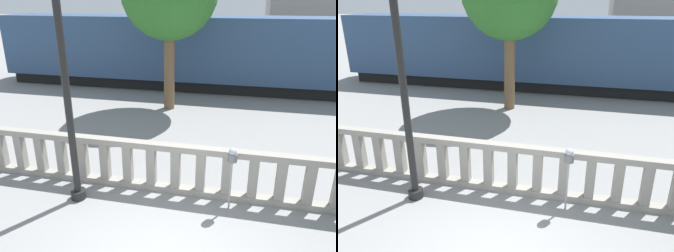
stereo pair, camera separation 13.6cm
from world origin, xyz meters
TOP-DOWN VIEW (x-y plane):
  - balustrade at (0.00, 2.47)m, footprint 16.07×0.24m
  - lamppost at (-2.35, 1.71)m, footprint 0.43×0.43m
  - parking_meter at (0.96, 2.09)m, footprint 0.20×0.20m
  - train_near at (0.97, 12.08)m, footprint 23.50×2.81m

SIDE VIEW (x-z plane):
  - balustrade at x=0.00m, z-range 0.00..1.19m
  - parking_meter at x=0.96m, z-range 0.46..1.88m
  - train_near at x=0.97m, z-range -0.21..3.80m
  - lamppost at x=-2.35m, z-range 0.61..6.19m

